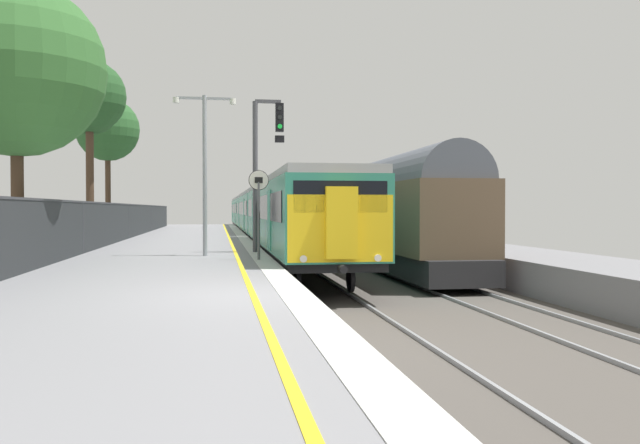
# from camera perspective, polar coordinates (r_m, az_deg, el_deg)

# --- Properties ---
(ground) EXTENTS (17.40, 110.00, 1.21)m
(ground) POSITION_cam_1_polar(r_m,az_deg,el_deg) (12.45, 8.29, -8.68)
(ground) COLOR gray
(commuter_train_at_platform) EXTENTS (2.83, 61.45, 3.81)m
(commuter_train_at_platform) POSITION_cam_1_polar(r_m,az_deg,el_deg) (46.99, -5.05, 0.81)
(commuter_train_at_platform) COLOR #2D846B
(commuter_train_at_platform) RESTS_ON ground
(freight_train_adjacent_track) EXTENTS (2.60, 58.34, 4.53)m
(freight_train_adjacent_track) POSITION_cam_1_polar(r_m,az_deg,el_deg) (47.80, -0.29, 1.07)
(freight_train_adjacent_track) COLOR #232326
(freight_train_adjacent_track) RESTS_ON ground
(signal_gantry) EXTENTS (1.10, 0.24, 5.32)m
(signal_gantry) POSITION_cam_1_polar(r_m,az_deg,el_deg) (23.41, -4.92, 5.52)
(signal_gantry) COLOR #47474C
(signal_gantry) RESTS_ON ground
(speed_limit_sign) EXTENTS (0.59, 0.08, 2.66)m
(speed_limit_sign) POSITION_cam_1_polar(r_m,az_deg,el_deg) (19.80, -5.26, 1.66)
(speed_limit_sign) COLOR #59595B
(speed_limit_sign) RESTS_ON ground
(platform_lamp_mid) EXTENTS (2.00, 0.20, 5.17)m
(platform_lamp_mid) POSITION_cam_1_polar(r_m,az_deg,el_deg) (21.88, -9.82, 5.23)
(platform_lamp_mid) COLOR #93999E
(platform_lamp_mid) RESTS_ON ground
(background_tree_left) EXTENTS (3.77, 3.77, 8.16)m
(background_tree_left) POSITION_cam_1_polar(r_m,az_deg,el_deg) (42.18, -17.69, 7.38)
(background_tree_left) COLOR #473323
(background_tree_left) RESTS_ON ground
(background_tree_centre) EXTENTS (3.43, 3.43, 8.59)m
(background_tree_centre) POSITION_cam_1_polar(r_m,az_deg,el_deg) (34.07, -19.08, 9.78)
(background_tree_centre) COLOR #473323
(background_tree_centre) RESTS_ON ground
(background_tree_right) EXTENTS (4.72, 4.72, 7.63)m
(background_tree_right) POSITION_cam_1_polar(r_m,az_deg,el_deg) (20.17, -24.41, 11.32)
(background_tree_right) COLOR #473323
(background_tree_right) RESTS_ON ground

